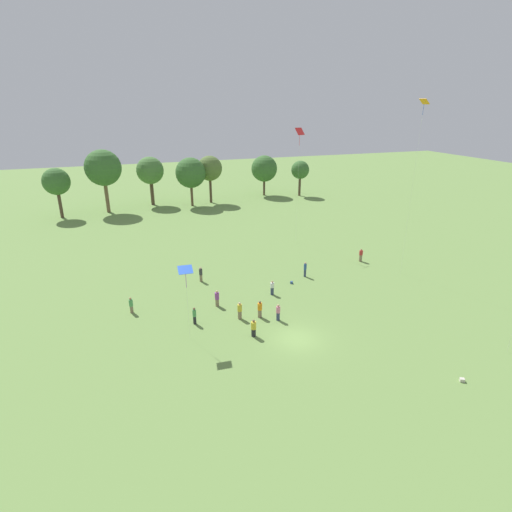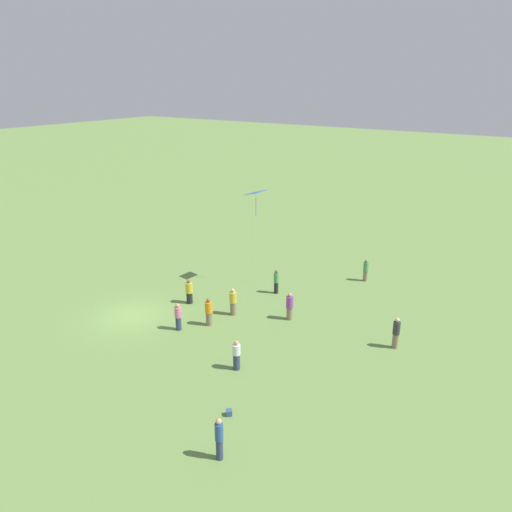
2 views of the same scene
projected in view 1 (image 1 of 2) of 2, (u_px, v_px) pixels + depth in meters
ground_plane at (297, 339)px, 35.66m from camera, size 240.00×240.00×0.00m
tree_0 at (56, 182)px, 71.39m from camera, size 4.80×4.80×9.05m
tree_1 at (103, 168)px, 74.40m from camera, size 6.70×6.70×11.86m
tree_2 at (150, 171)px, 80.64m from camera, size 5.46×5.46×9.79m
tree_3 at (191, 173)px, 79.95m from camera, size 6.03×6.03×9.75m
tree_4 at (210, 169)px, 82.39m from camera, size 5.11×5.11×9.76m
tree_5 at (264, 169)px, 89.57m from camera, size 5.81×5.81×8.95m
tree_6 at (300, 170)px, 89.21m from camera, size 4.02×4.02×7.86m
person_0 at (272, 288)px, 43.70m from camera, size 0.56×0.56×1.66m
person_1 at (361, 255)px, 52.95m from camera, size 0.58×0.58×1.76m
person_2 at (278, 312)px, 38.49m from camera, size 0.51×0.51×1.70m
person_3 at (217, 298)px, 41.18m from camera, size 0.60×0.60×1.77m
person_4 at (201, 274)px, 46.90m from camera, size 0.44×0.44×1.84m
person_5 at (305, 269)px, 48.21m from camera, size 0.47×0.47×1.89m
person_6 at (240, 311)px, 38.74m from camera, size 0.63×0.63×1.78m
person_7 at (131, 305)px, 39.89m from camera, size 0.40×0.40×1.69m
person_8 at (254, 328)px, 35.83m from camera, size 0.65×0.65×1.69m
person_9 at (194, 316)px, 37.84m from camera, size 0.37×0.37×1.73m
person_10 at (260, 309)px, 39.02m from camera, size 0.56×0.56×1.77m
kite_0 at (300, 135)px, 54.85m from camera, size 1.40×1.13×16.61m
kite_1 at (185, 271)px, 33.49m from camera, size 1.28×1.25×6.84m
kite_2 at (423, 114)px, 42.77m from camera, size 0.88×1.03×20.20m
picnic_bag_0 at (292, 282)px, 46.62m from camera, size 0.37×0.37×0.28m
picnic_bag_1 at (462, 380)px, 30.18m from camera, size 0.42×0.40×0.26m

